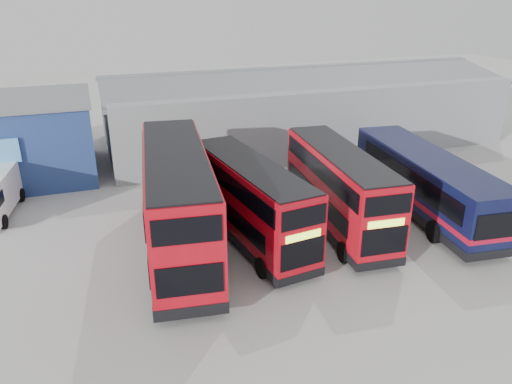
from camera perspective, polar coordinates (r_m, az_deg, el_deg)
The scene contains 6 objects.
ground_plane at distance 21.52m, azimuth 6.49°, elevation -10.48°, with size 120.00×120.00×0.00m, color #9A9A95.
maintenance_shed at distance 40.60m, azimuth 5.01°, elevation 9.59°, with size 30.50×12.00×5.89m.
double_decker_left at distance 23.05m, azimuth -8.90°, elevation -1.34°, with size 4.15×11.86×4.92m.
double_decker_centre at distance 23.96m, azimuth -0.58°, elevation -1.26°, with size 3.57×9.73×4.03m.
double_decker_right at distance 25.64m, azimuth 9.46°, elevation 0.21°, with size 3.09×9.93×4.14m.
single_decker_blue at distance 28.75m, azimuth 18.77°, elevation 0.86°, with size 4.00×12.33×3.28m.
Camera 1 is at (-8.05, -16.17, 11.70)m, focal length 35.00 mm.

